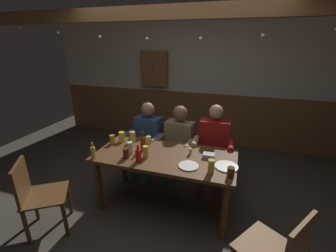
{
  "coord_description": "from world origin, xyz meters",
  "views": [
    {
      "loc": [
        0.79,
        -2.17,
        2.06
      ],
      "look_at": [
        0.0,
        0.3,
        1.09
      ],
      "focal_mm": 24.25,
      "sensor_mm": 36.0,
      "label": 1
    }
  ],
  "objects_px": {
    "bottle_0": "(138,155)",
    "pint_glass_5": "(211,166)",
    "dining_table": "(165,163)",
    "pint_glass_8": "(231,172)",
    "table_candle": "(190,151)",
    "pint_glass_6": "(146,152)",
    "pint_glass_4": "(122,137)",
    "pint_glass_2": "(130,148)",
    "pint_glass_0": "(112,139)",
    "condiment_caddy": "(209,156)",
    "person_0": "(147,137)",
    "person_1": "(178,141)",
    "bottle_2": "(143,143)",
    "bottle_1": "(93,152)",
    "plate_0": "(226,167)",
    "pint_glass_7": "(133,137)",
    "pint_glass_1": "(126,153)",
    "chair_empty_near_left": "(37,195)",
    "person_2": "(213,144)",
    "wall_dart_cabinet": "(154,69)",
    "plate_1": "(189,166)",
    "pint_glass_3": "(149,140)"
  },
  "relations": [
    {
      "from": "bottle_0",
      "to": "pint_glass_5",
      "type": "distance_m",
      "value": 0.83
    },
    {
      "from": "dining_table",
      "to": "pint_glass_8",
      "type": "height_order",
      "value": "pint_glass_8"
    },
    {
      "from": "table_candle",
      "to": "pint_glass_6",
      "type": "bearing_deg",
      "value": -154.39
    },
    {
      "from": "pint_glass_4",
      "to": "pint_glass_6",
      "type": "relative_size",
      "value": 0.93
    },
    {
      "from": "table_candle",
      "to": "pint_glass_2",
      "type": "bearing_deg",
      "value": -164.58
    },
    {
      "from": "pint_glass_0",
      "to": "condiment_caddy",
      "type": "bearing_deg",
      "value": 0.02
    },
    {
      "from": "condiment_caddy",
      "to": "pint_glass_0",
      "type": "bearing_deg",
      "value": -179.98
    },
    {
      "from": "person_0",
      "to": "pint_glass_8",
      "type": "relative_size",
      "value": 11.07
    },
    {
      "from": "person_1",
      "to": "bottle_2",
      "type": "xyz_separation_m",
      "value": [
        -0.3,
        -0.6,
        0.19
      ]
    },
    {
      "from": "bottle_1",
      "to": "pint_glass_2",
      "type": "height_order",
      "value": "bottle_1"
    },
    {
      "from": "person_0",
      "to": "bottle_0",
      "type": "height_order",
      "value": "person_0"
    },
    {
      "from": "pint_glass_2",
      "to": "pint_glass_6",
      "type": "relative_size",
      "value": 1.02
    },
    {
      "from": "plate_0",
      "to": "pint_glass_5",
      "type": "bearing_deg",
      "value": -132.11
    },
    {
      "from": "dining_table",
      "to": "pint_glass_7",
      "type": "bearing_deg",
      "value": 157.01
    },
    {
      "from": "bottle_0",
      "to": "bottle_1",
      "type": "bearing_deg",
      "value": -169.68
    },
    {
      "from": "condiment_caddy",
      "to": "pint_glass_1",
      "type": "xyz_separation_m",
      "value": [
        -0.94,
        -0.31,
        0.04
      ]
    },
    {
      "from": "person_1",
      "to": "chair_empty_near_left",
      "type": "relative_size",
      "value": 1.35
    },
    {
      "from": "person_1",
      "to": "bottle_2",
      "type": "relative_size",
      "value": 4.6
    },
    {
      "from": "table_candle",
      "to": "pint_glass_2",
      "type": "height_order",
      "value": "pint_glass_2"
    },
    {
      "from": "chair_empty_near_left",
      "to": "table_candle",
      "type": "height_order",
      "value": "chair_empty_near_left"
    },
    {
      "from": "bottle_1",
      "to": "pint_glass_8",
      "type": "relative_size",
      "value": 1.88
    },
    {
      "from": "table_candle",
      "to": "person_1",
      "type": "bearing_deg",
      "value": 119.54
    },
    {
      "from": "pint_glass_0",
      "to": "pint_glass_2",
      "type": "xyz_separation_m",
      "value": [
        0.36,
        -0.18,
        0.01
      ]
    },
    {
      "from": "person_2",
      "to": "pint_glass_6",
      "type": "relative_size",
      "value": 8.55
    },
    {
      "from": "person_1",
      "to": "pint_glass_5",
      "type": "xyz_separation_m",
      "value": [
        0.6,
        -0.87,
        0.17
      ]
    },
    {
      "from": "plate_0",
      "to": "pint_glass_2",
      "type": "relative_size",
      "value": 1.73
    },
    {
      "from": "person_0",
      "to": "bottle_0",
      "type": "relative_size",
      "value": 5.83
    },
    {
      "from": "pint_glass_0",
      "to": "pint_glass_5",
      "type": "distance_m",
      "value": 1.41
    },
    {
      "from": "pint_glass_1",
      "to": "person_2",
      "type": "bearing_deg",
      "value": 42.65
    },
    {
      "from": "plate_0",
      "to": "wall_dart_cabinet",
      "type": "distance_m",
      "value": 2.86
    },
    {
      "from": "person_2",
      "to": "bottle_2",
      "type": "distance_m",
      "value": 1.03
    },
    {
      "from": "pint_glass_5",
      "to": "chair_empty_near_left",
      "type": "bearing_deg",
      "value": -162.19
    },
    {
      "from": "chair_empty_near_left",
      "to": "bottle_0",
      "type": "xyz_separation_m",
      "value": [
        0.97,
        0.57,
        0.36
      ]
    },
    {
      "from": "bottle_2",
      "to": "pint_glass_6",
      "type": "distance_m",
      "value": 0.2
    },
    {
      "from": "pint_glass_0",
      "to": "pint_glass_5",
      "type": "relative_size",
      "value": 0.81
    },
    {
      "from": "table_candle",
      "to": "wall_dart_cabinet",
      "type": "distance_m",
      "value": 2.46
    },
    {
      "from": "bottle_1",
      "to": "pint_glass_1",
      "type": "bearing_deg",
      "value": 19.11
    },
    {
      "from": "person_1",
      "to": "pint_glass_1",
      "type": "bearing_deg",
      "value": 72.14
    },
    {
      "from": "pint_glass_2",
      "to": "table_candle",
      "type": "bearing_deg",
      "value": 15.42
    },
    {
      "from": "condiment_caddy",
      "to": "pint_glass_5",
      "type": "bearing_deg",
      "value": -78.32
    },
    {
      "from": "table_candle",
      "to": "bottle_0",
      "type": "distance_m",
      "value": 0.64
    },
    {
      "from": "chair_empty_near_left",
      "to": "plate_1",
      "type": "relative_size",
      "value": 3.88
    },
    {
      "from": "person_1",
      "to": "pint_glass_0",
      "type": "bearing_deg",
      "value": 42.91
    },
    {
      "from": "person_2",
      "to": "pint_glass_3",
      "type": "bearing_deg",
      "value": 24.17
    },
    {
      "from": "plate_1",
      "to": "pint_glass_4",
      "type": "xyz_separation_m",
      "value": [
        -1.03,
        0.39,
        0.06
      ]
    },
    {
      "from": "pint_glass_1",
      "to": "pint_glass_3",
      "type": "distance_m",
      "value": 0.47
    },
    {
      "from": "bottle_0",
      "to": "person_2",
      "type": "bearing_deg",
      "value": 49.47
    },
    {
      "from": "person_1",
      "to": "pint_glass_7",
      "type": "height_order",
      "value": "person_1"
    },
    {
      "from": "chair_empty_near_left",
      "to": "bottle_1",
      "type": "relative_size",
      "value": 4.34
    },
    {
      "from": "bottle_0",
      "to": "pint_glass_1",
      "type": "height_order",
      "value": "bottle_0"
    }
  ]
}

